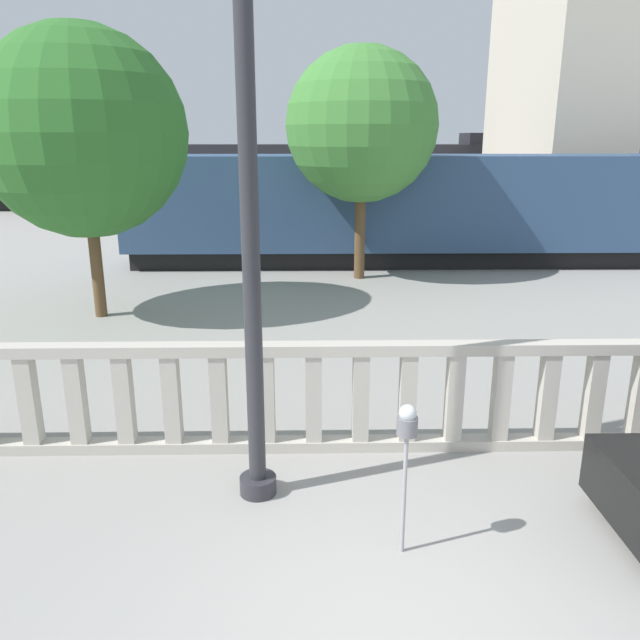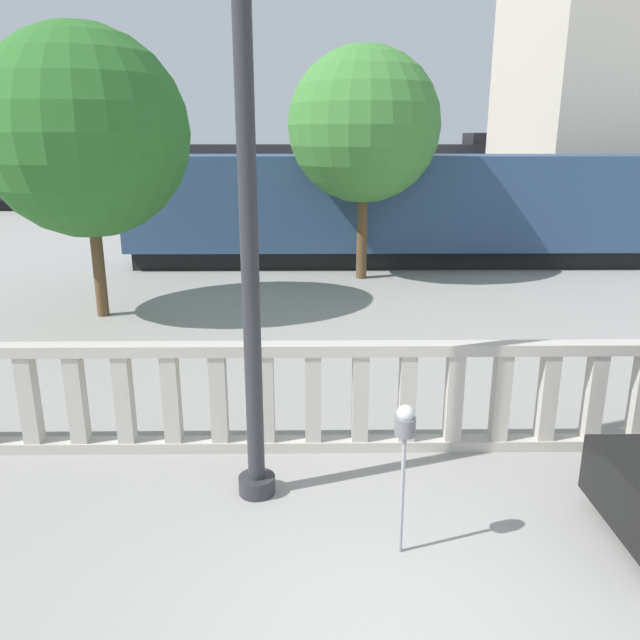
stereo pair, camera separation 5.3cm
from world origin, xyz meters
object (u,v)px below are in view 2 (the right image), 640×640
object	(u,v)px
parking_meter	(405,433)
train_near	(448,207)
tree_left	(364,126)
tree_right	(85,133)
lamppost	(247,161)
train_far	(260,175)

from	to	relation	value
parking_meter	train_near	world-z (taller)	train_near
tree_left	tree_right	xyz separation A→B (m)	(-6.07, -3.79, -0.22)
lamppost	tree_right	size ratio (longest dim) A/B	1.14
parking_meter	tree_left	bearing A→B (deg)	87.41
lamppost	train_near	distance (m)	14.27
parking_meter	tree_right	bearing A→B (deg)	123.44
parking_meter	tree_left	world-z (taller)	tree_left
train_far	tree_right	world-z (taller)	tree_right
lamppost	parking_meter	xyz separation A→B (m)	(1.47, -1.06, -2.36)
lamppost	train_far	world-z (taller)	lamppost
lamppost	tree_left	size ratio (longest dim) A/B	1.13
lamppost	tree_right	xyz separation A→B (m)	(-4.06, 7.30, 0.29)
parking_meter	tree_right	size ratio (longest dim) A/B	0.25
lamppost	train_far	size ratio (longest dim) A/B	0.24
train_near	train_far	size ratio (longest dim) A/B	0.66
tree_left	tree_right	bearing A→B (deg)	-148.03
train_near	parking_meter	bearing A→B (deg)	-103.27
lamppost	train_near	bearing A→B (deg)	69.96
lamppost	train_near	size ratio (longest dim) A/B	0.36
lamppost	parking_meter	distance (m)	2.97
lamppost	tree_left	world-z (taller)	lamppost
lamppost	train_far	distance (m)	29.26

